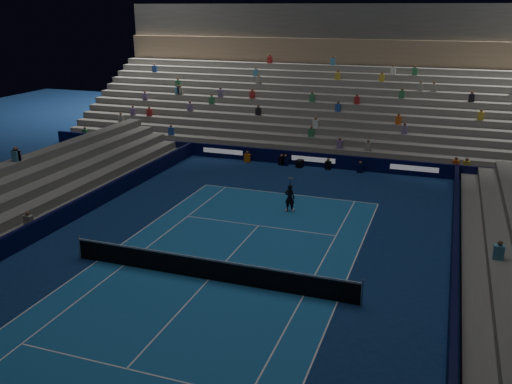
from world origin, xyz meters
The scene contains 9 objects.
ground centered at (0.00, 0.00, 0.00)m, with size 90.00×90.00×0.00m, color navy.
court_surface centered at (0.00, 0.00, 0.01)m, with size 10.97×23.77×0.01m, color #1C5C9B.
sponsor_barrier_far centered at (0.00, 18.50, 0.50)m, with size 44.00×0.25×1.00m, color black.
sponsor_barrier_east centered at (9.70, 0.00, 0.50)m, with size 0.25×37.00×1.00m, color black.
sponsor_barrier_west centered at (-9.70, 0.00, 0.50)m, with size 0.25×37.00×1.00m, color black.
grandstand_main centered at (0.00, 27.90, 3.38)m, with size 44.00×15.20×11.20m.
tennis_net centered at (0.00, 0.00, 0.50)m, with size 12.90×0.10×1.10m.
tennis_player centered at (0.93, 9.06, 0.78)m, with size 0.57×0.37×1.57m, color black.
broadcast_camera centered at (-0.88, 17.92, 0.29)m, with size 0.54×0.92×0.55m.
Camera 1 is at (8.78, -18.99, 10.90)m, focal length 38.72 mm.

